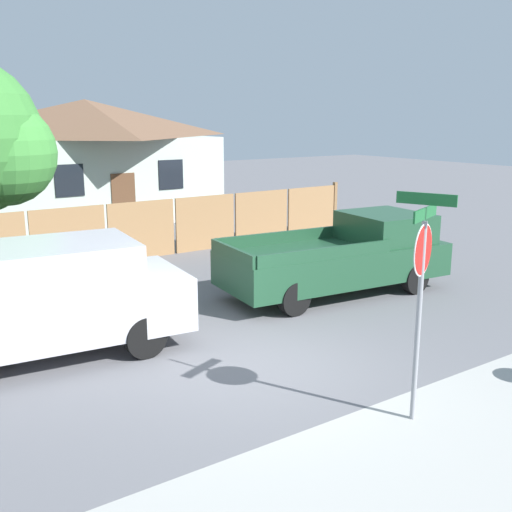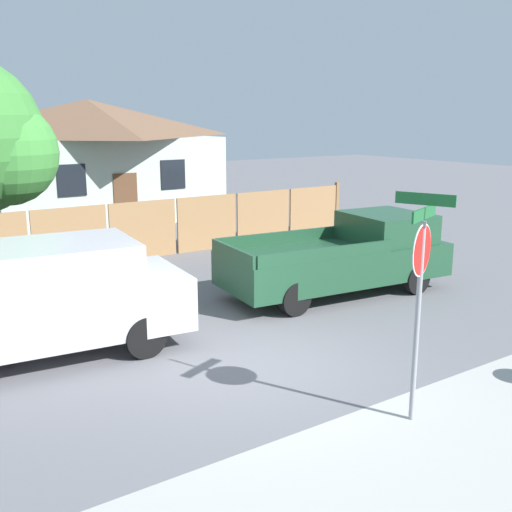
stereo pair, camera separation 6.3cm
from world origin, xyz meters
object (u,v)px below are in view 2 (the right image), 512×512
object	(u,v)px
red_suv	(38,297)
orange_pickup	(345,256)
house	(90,156)
stop_sign	(420,272)

from	to	relation	value
red_suv	orange_pickup	xyz separation A→B (m)	(6.86, -0.03, -0.19)
orange_pickup	red_suv	bearing A→B (deg)	-174.40
house	red_suv	world-z (taller)	house
house	orange_pickup	xyz separation A→B (m)	(1.03, -14.16, -1.55)
red_suv	orange_pickup	bearing A→B (deg)	5.60
house	orange_pickup	distance (m)	14.28
house	red_suv	distance (m)	15.34
house	red_suv	bearing A→B (deg)	-112.41
stop_sign	orange_pickup	bearing A→B (deg)	34.10
orange_pickup	stop_sign	world-z (taller)	stop_sign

